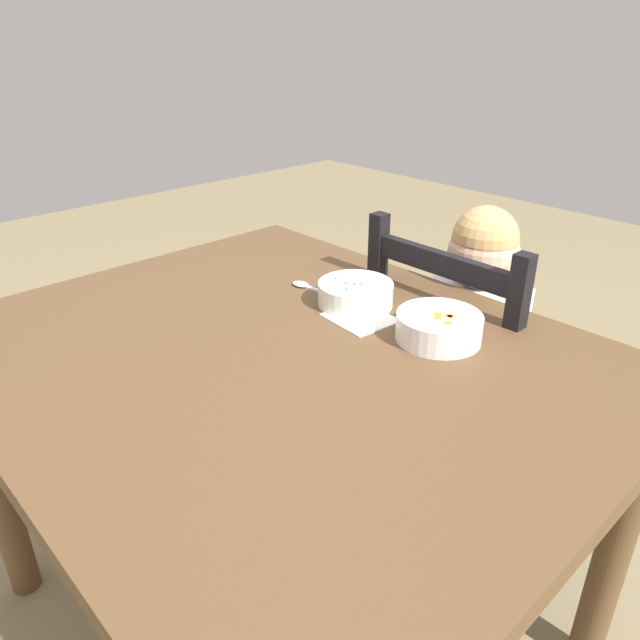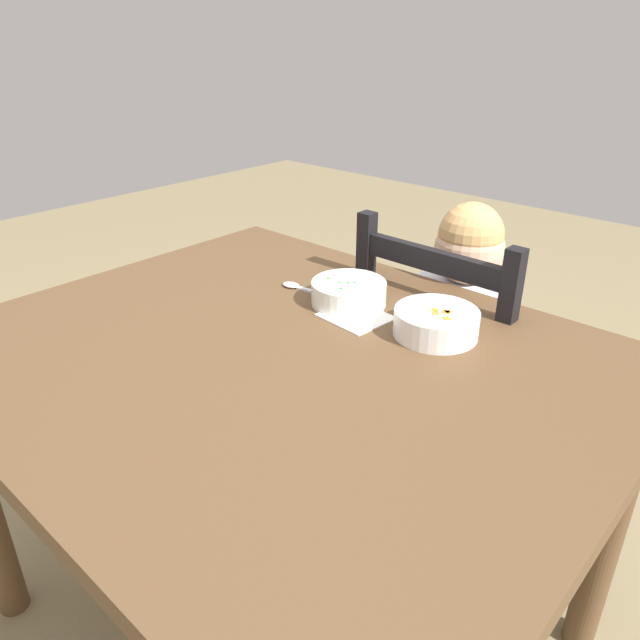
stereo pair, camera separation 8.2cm
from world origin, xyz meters
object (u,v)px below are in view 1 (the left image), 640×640
object	(u,v)px
dining_table	(280,395)
spoon	(307,286)
bowl_of_peas	(355,293)
child_figure	(467,335)
bowl_of_carrots	(439,326)
dining_chair	(461,394)

from	to	relation	value
dining_table	spoon	bearing A→B (deg)	127.16
dining_table	bowl_of_peas	world-z (taller)	bowl_of_peas
child_figure	spoon	bearing A→B (deg)	-129.63
bowl_of_peas	bowl_of_carrots	size ratio (longest dim) A/B	0.98
bowl_of_peas	spoon	xyz separation A→B (m)	(-0.14, -0.01, -0.02)
spoon	child_figure	bearing A→B (deg)	50.37
child_figure	bowl_of_peas	bearing A→B (deg)	-111.01
child_figure	bowl_of_peas	world-z (taller)	child_figure
child_figure	bowl_of_peas	size ratio (longest dim) A/B	5.72
bowl_of_peas	bowl_of_carrots	xyz separation A→B (m)	(0.22, 0.00, 0.00)
dining_chair	spoon	world-z (taller)	dining_chair
bowl_of_carrots	spoon	bearing A→B (deg)	-177.70
child_figure	bowl_of_carrots	bearing A→B (deg)	-68.98
bowl_of_peas	bowl_of_carrots	bearing A→B (deg)	0.01
dining_table	bowl_of_carrots	size ratio (longest dim) A/B	7.38
bowl_of_carrots	spoon	distance (m)	0.37
dining_chair	dining_table	bearing A→B (deg)	-97.28
dining_table	spoon	world-z (taller)	spoon
dining_chair	bowl_of_peas	bearing A→B (deg)	-110.56
spoon	bowl_of_peas	bearing A→B (deg)	5.91
dining_chair	bowl_of_peas	distance (m)	0.47
bowl_of_carrots	spoon	size ratio (longest dim) A/B	1.22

